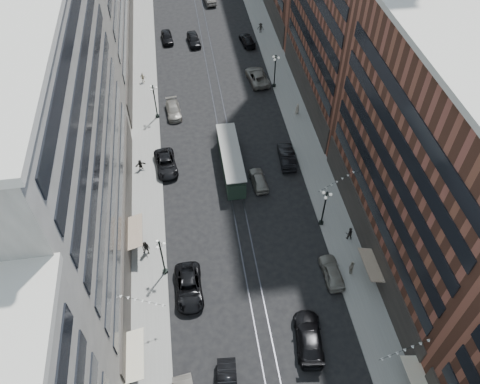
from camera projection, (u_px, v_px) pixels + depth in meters
ground at (216, 92)px, 72.86m from camera, size 220.00×220.00×0.00m
sidewalk_west at (144, 63)px, 78.38m from camera, size 4.00×180.00×0.15m
sidewalk_east at (273, 52)px, 80.59m from camera, size 4.00×180.00×0.15m
rail_west at (205, 58)px, 79.46m from camera, size 0.12×180.00×0.02m
rail_east at (213, 57)px, 79.60m from camera, size 0.12×180.00×0.02m
building_west_mid at (60, 154)px, 42.78m from camera, size 8.00×36.00×28.00m
building_east_mid at (428, 168)px, 44.34m from camera, size 8.00×30.00×24.00m
lamppost_sw_far at (162, 256)px, 48.27m from camera, size 1.03×1.14×5.52m
lamppost_sw_mid at (155, 100)px, 66.31m from camera, size 1.03×1.14×5.52m
lamppost_se_far at (324, 207)px, 52.79m from camera, size 1.03×1.14×5.52m
lamppost_se_mid at (275, 70)px, 71.50m from camera, size 1.03×1.14×5.52m
streetcar at (231, 161)px, 60.31m from camera, size 2.47×11.18×3.09m
car_2 at (189, 287)px, 48.39m from camera, size 2.76×5.99×1.66m
car_4 at (332, 272)px, 49.68m from camera, size 1.93×4.70×1.60m
pedestrian_2 at (146, 248)px, 51.38m from camera, size 1.07×0.85×1.94m
pedestrian_4 at (352, 267)px, 49.68m from camera, size 0.77×1.23×1.94m
car_7 at (166, 164)px, 60.87m from camera, size 3.20×5.95×1.59m
car_8 at (173, 110)px, 68.63m from camera, size 2.37×5.10×1.44m
car_9 at (167, 37)px, 82.66m from camera, size 2.21×4.72×1.56m
car_10 at (287, 156)px, 61.69m from camera, size 2.15×5.40×1.75m
car_11 at (257, 77)px, 74.24m from camera, size 3.50×6.42×1.71m
car_12 at (247, 40)px, 82.08m from camera, size 2.65×5.24×1.46m
car_13 at (194, 39)px, 82.03m from camera, size 2.47×5.11×1.68m
pedestrian_5 at (140, 165)px, 60.55m from camera, size 1.48×0.84×1.53m
pedestrian_6 at (143, 78)px, 73.87m from camera, size 1.02×0.71×1.60m
pedestrian_7 at (349, 233)px, 52.89m from camera, size 0.92×0.63×1.74m
pedestrian_8 at (297, 109)px, 68.12m from camera, size 0.81×0.67×1.92m
pedestrian_9 at (261, 28)px, 84.28m from camera, size 1.27×0.87×1.81m
car_extra_0 at (309, 338)px, 44.60m from camera, size 3.28×6.43×1.79m
car_extra_1 at (259, 180)px, 58.95m from camera, size 2.11×4.59×1.52m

